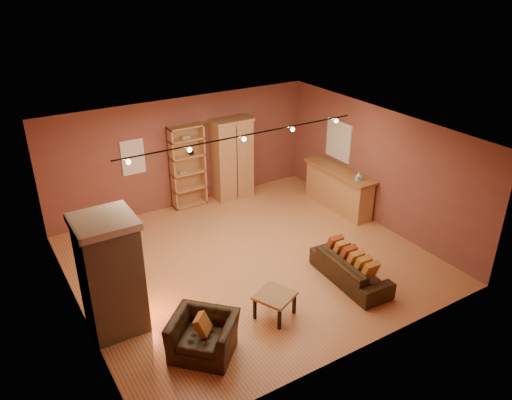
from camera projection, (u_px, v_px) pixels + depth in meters
floor at (250, 260)px, 10.63m from camera, size 7.00×7.00×0.00m
ceiling at (249, 134)px, 9.41m from camera, size 7.00×7.00×0.00m
back_wall at (183, 153)px, 12.51m from camera, size 7.00×0.02×2.80m
left_wall at (71, 248)px, 8.37m from camera, size 0.02×6.50×2.80m
right_wall at (378, 167)px, 11.67m from camera, size 0.02×6.50×2.80m
fireplace at (111, 275)px, 8.28m from camera, size 1.01×0.98×2.12m
back_window at (133, 157)px, 11.82m from camera, size 0.56×0.04×0.86m
bookcase at (187, 165)px, 12.57m from camera, size 0.88×0.34×2.14m
armoire at (232, 159)px, 13.02m from camera, size 1.06×0.61×2.16m
bar_counter at (338, 189)px, 12.65m from camera, size 0.59×2.19×1.05m
tissue_box at (359, 177)px, 11.80m from camera, size 0.15×0.15×0.23m
right_window at (339, 140)px, 12.62m from camera, size 0.05×0.90×1.00m
loveseat at (351, 264)px, 9.78m from camera, size 0.63×1.85×0.76m
armchair at (203, 330)px, 7.95m from camera, size 1.19×1.19×0.89m
coffee_table at (275, 298)px, 8.80m from camera, size 0.81×0.81×0.46m
track_rail at (244, 137)px, 9.61m from camera, size 5.20×0.09×0.13m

